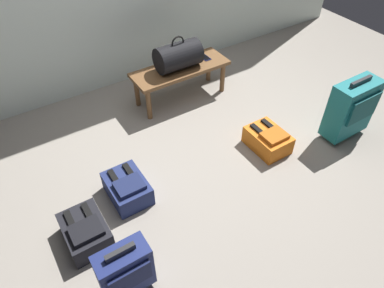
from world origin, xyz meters
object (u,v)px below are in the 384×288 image
object	(u,v)px
suitcase_upright_teal	(351,108)
backpack_orange	(268,140)
bench	(180,72)
cell_phone	(205,57)
backpack_dark	(86,232)
suitcase_small_navy	(125,270)
backpack_navy	(127,188)
duffel_bag_black	(178,56)

from	to	relation	value
suitcase_upright_teal	backpack_orange	distance (m)	0.78
bench	cell_phone	xyz separation A→B (m)	(0.31, 0.03, 0.06)
backpack_dark	suitcase_upright_teal	bearing A→B (deg)	-5.06
backpack_dark	cell_phone	bearing A→B (deg)	32.85
suitcase_small_navy	backpack_orange	bearing A→B (deg)	17.98
backpack_navy	duffel_bag_black	bearing A→B (deg)	41.85
backpack_navy	backpack_dark	bearing A→B (deg)	-154.03
duffel_bag_black	backpack_orange	distance (m)	1.18
bench	cell_phone	distance (m)	0.32
suitcase_upright_teal	suitcase_small_navy	bearing A→B (deg)	-173.28
cell_phone	backpack_orange	bearing A→B (deg)	-92.97
backpack_orange	suitcase_upright_teal	bearing A→B (deg)	-19.28
duffel_bag_black	backpack_dark	world-z (taller)	duffel_bag_black
cell_phone	backpack_orange	size ratio (longest dim) A/B	0.38
duffel_bag_black	suitcase_upright_teal	xyz separation A→B (m)	(0.99, -1.32, -0.19)
suitcase_upright_teal	backpack_navy	xyz separation A→B (m)	(-2.00, 0.41, -0.22)
backpack_dark	backpack_navy	distance (m)	0.46
backpack_navy	backpack_orange	bearing A→B (deg)	-7.26
bench	backpack_navy	distance (m)	1.40
bench	backpack_dark	size ratio (longest dim) A/B	2.63
suitcase_upright_teal	duffel_bag_black	bearing A→B (deg)	126.68
duffel_bag_black	backpack_navy	bearing A→B (deg)	-138.15
backpack_navy	suitcase_upright_teal	bearing A→B (deg)	-11.66
duffel_bag_black	suitcase_small_navy	xyz separation A→B (m)	(-1.33, -1.60, -0.26)
bench	suitcase_small_navy	bearing A→B (deg)	-130.22
duffel_bag_black	cell_phone	size ratio (longest dim) A/B	3.06
suitcase_small_navy	backpack_dark	world-z (taller)	suitcase_small_navy
backpack_orange	backpack_navy	xyz separation A→B (m)	(-1.29, 0.16, 0.00)
backpack_navy	suitcase_small_navy	bearing A→B (deg)	-114.51
suitcase_small_navy	backpack_orange	size ratio (longest dim) A/B	1.21
suitcase_upright_teal	backpack_dark	world-z (taller)	suitcase_upright_teal
suitcase_upright_teal	backpack_navy	bearing A→B (deg)	168.34
duffel_bag_black	backpack_orange	size ratio (longest dim) A/B	1.16
cell_phone	suitcase_small_navy	bearing A→B (deg)	-135.70
bench	backpack_navy	world-z (taller)	bench
cell_phone	bench	bearing A→B (deg)	-175.23
cell_phone	suitcase_small_navy	xyz separation A→B (m)	(-1.66, -1.62, -0.13)
backpack_navy	bench	bearing A→B (deg)	41.28
cell_phone	suitcase_upright_teal	size ratio (longest dim) A/B	0.24
bench	backpack_dark	xyz separation A→B (m)	(-1.45, -1.11, -0.22)
bench	suitcase_small_navy	distance (m)	2.09
bench	suitcase_upright_teal	xyz separation A→B (m)	(0.97, -1.32, 0.00)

